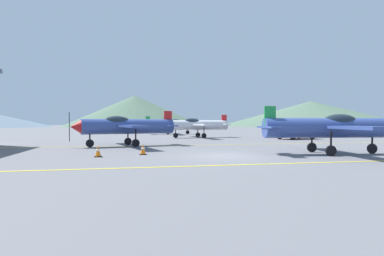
{
  "coord_description": "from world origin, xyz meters",
  "views": [
    {
      "loc": [
        -4.96,
        -15.77,
        1.74
      ],
      "look_at": [
        1.11,
        14.0,
        1.2
      ],
      "focal_mm": 29.83,
      "sensor_mm": 36.0,
      "label": 1
    }
  ],
  "objects_px": {
    "airplane_back": "(171,124)",
    "traffic_cone_side": "(98,151)",
    "car_sedan": "(296,131)",
    "traffic_cone_front": "(143,149)",
    "airplane_mid": "(125,126)",
    "airplane_far": "(197,125)",
    "airplane_near": "(329,127)"
  },
  "relations": [
    {
      "from": "airplane_mid",
      "to": "airplane_far",
      "type": "xyz_separation_m",
      "value": [
        7.91,
        11.59,
        0.0
      ]
    },
    {
      "from": "airplane_mid",
      "to": "airplane_near",
      "type": "bearing_deg",
      "value": -36.29
    },
    {
      "from": "car_sedan",
      "to": "traffic_cone_front",
      "type": "xyz_separation_m",
      "value": [
        -16.42,
        -12.98,
        -0.56
      ]
    },
    {
      "from": "airplane_back",
      "to": "airplane_far",
      "type": "bearing_deg",
      "value": -82.38
    },
    {
      "from": "airplane_near",
      "to": "airplane_far",
      "type": "xyz_separation_m",
      "value": [
        -3.15,
        19.72,
        0.0
      ]
    },
    {
      "from": "airplane_back",
      "to": "traffic_cone_side",
      "type": "bearing_deg",
      "value": -104.56
    },
    {
      "from": "airplane_back",
      "to": "car_sedan",
      "type": "xyz_separation_m",
      "value": [
        10.96,
        -16.09,
        -0.63
      ]
    },
    {
      "from": "airplane_far",
      "to": "traffic_cone_front",
      "type": "xyz_separation_m",
      "value": [
        -6.94,
        -18.07,
        -1.19
      ]
    },
    {
      "from": "traffic_cone_side",
      "to": "airplane_far",
      "type": "bearing_deg",
      "value": 63.87
    },
    {
      "from": "airplane_mid",
      "to": "car_sedan",
      "type": "distance_m",
      "value": 18.58
    },
    {
      "from": "airplane_back",
      "to": "traffic_cone_side",
      "type": "xyz_separation_m",
      "value": [
        -7.73,
        -29.75,
        -1.19
      ]
    },
    {
      "from": "airplane_back",
      "to": "traffic_cone_front",
      "type": "distance_m",
      "value": 29.6
    },
    {
      "from": "airplane_mid",
      "to": "airplane_back",
      "type": "relative_size",
      "value": 0.99
    },
    {
      "from": "airplane_near",
      "to": "traffic_cone_front",
      "type": "bearing_deg",
      "value": 170.72
    },
    {
      "from": "airplane_mid",
      "to": "car_sedan",
      "type": "xyz_separation_m",
      "value": [
        17.4,
        6.5,
        -0.63
      ]
    },
    {
      "from": "airplane_near",
      "to": "traffic_cone_front",
      "type": "height_order",
      "value": "airplane_near"
    },
    {
      "from": "airplane_mid",
      "to": "traffic_cone_side",
      "type": "height_order",
      "value": "airplane_mid"
    },
    {
      "from": "airplane_near",
      "to": "airplane_back",
      "type": "distance_m",
      "value": 31.06
    },
    {
      "from": "airplane_near",
      "to": "airplane_back",
      "type": "xyz_separation_m",
      "value": [
        -4.62,
        30.71,
        0.0
      ]
    },
    {
      "from": "car_sedan",
      "to": "airplane_far",
      "type": "bearing_deg",
      "value": 151.76
    },
    {
      "from": "airplane_back",
      "to": "traffic_cone_side",
      "type": "height_order",
      "value": "airplane_back"
    },
    {
      "from": "airplane_far",
      "to": "car_sedan",
      "type": "xyz_separation_m",
      "value": [
        9.48,
        -5.09,
        -0.63
      ]
    },
    {
      "from": "airplane_back",
      "to": "traffic_cone_front",
      "type": "xyz_separation_m",
      "value": [
        -5.46,
        -29.06,
        -1.19
      ]
    },
    {
      "from": "airplane_near",
      "to": "airplane_far",
      "type": "height_order",
      "value": "same"
    },
    {
      "from": "airplane_back",
      "to": "airplane_near",
      "type": "bearing_deg",
      "value": -81.44
    },
    {
      "from": "airplane_far",
      "to": "traffic_cone_front",
      "type": "distance_m",
      "value": 19.39
    },
    {
      "from": "airplane_back",
      "to": "traffic_cone_front",
      "type": "bearing_deg",
      "value": -100.65
    },
    {
      "from": "airplane_far",
      "to": "traffic_cone_side",
      "type": "relative_size",
      "value": 14.86
    },
    {
      "from": "airplane_mid",
      "to": "traffic_cone_side",
      "type": "relative_size",
      "value": 14.75
    },
    {
      "from": "airplane_far",
      "to": "airplane_back",
      "type": "xyz_separation_m",
      "value": [
        -1.47,
        10.99,
        0.0
      ]
    },
    {
      "from": "airplane_mid",
      "to": "car_sedan",
      "type": "relative_size",
      "value": 1.87
    },
    {
      "from": "car_sedan",
      "to": "traffic_cone_front",
      "type": "height_order",
      "value": "car_sedan"
    }
  ]
}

